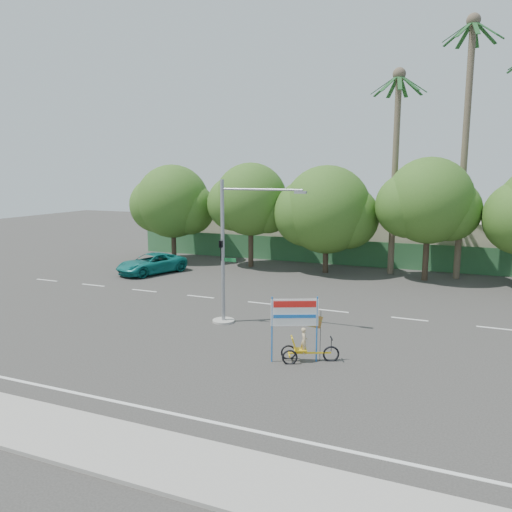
% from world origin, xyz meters
% --- Properties ---
extents(ground, '(120.00, 120.00, 0.00)m').
position_xyz_m(ground, '(0.00, 0.00, 0.00)').
color(ground, '#33302D').
rests_on(ground, ground).
extents(sidewalk_near, '(50.00, 2.40, 0.12)m').
position_xyz_m(sidewalk_near, '(0.00, -7.50, 0.06)').
color(sidewalk_near, gray).
rests_on(sidewalk_near, ground).
extents(fence, '(38.00, 0.08, 2.00)m').
position_xyz_m(fence, '(0.00, 21.50, 1.00)').
color(fence, '#336B3D').
rests_on(fence, ground).
extents(building_left, '(12.00, 8.00, 4.00)m').
position_xyz_m(building_left, '(-10.00, 26.00, 2.00)').
color(building_left, beige).
rests_on(building_left, ground).
extents(building_right, '(14.00, 8.00, 3.60)m').
position_xyz_m(building_right, '(8.00, 26.00, 1.80)').
color(building_right, beige).
rests_on(building_right, ground).
extents(tree_far_left, '(7.14, 6.00, 7.96)m').
position_xyz_m(tree_far_left, '(-14.05, 18.00, 4.76)').
color(tree_far_left, '#473828').
rests_on(tree_far_left, ground).
extents(tree_left, '(6.66, 5.60, 8.07)m').
position_xyz_m(tree_left, '(-7.05, 18.00, 5.06)').
color(tree_left, '#473828').
rests_on(tree_left, ground).
extents(tree_center, '(7.62, 6.40, 7.85)m').
position_xyz_m(tree_center, '(-1.05, 18.00, 4.47)').
color(tree_center, '#473828').
rests_on(tree_center, ground).
extents(tree_right, '(6.90, 5.80, 8.36)m').
position_xyz_m(tree_right, '(5.95, 18.00, 5.24)').
color(tree_right, '#473828').
rests_on(tree_right, ground).
extents(palm_tall, '(3.73, 3.79, 17.45)m').
position_xyz_m(palm_tall, '(8.00, 19.50, 10.46)').
color(palm_tall, '#70604C').
rests_on(palm_tall, ground).
extents(palm_short, '(3.73, 3.79, 14.45)m').
position_xyz_m(palm_short, '(3.50, 19.50, 8.86)').
color(palm_short, '#70604C').
rests_on(palm_short, ground).
extents(traffic_signal, '(4.72, 1.10, 7.00)m').
position_xyz_m(traffic_signal, '(-2.20, 3.98, 2.92)').
color(traffic_signal, gray).
rests_on(traffic_signal, ground).
extents(trike_billboard, '(2.50, 1.28, 2.66)m').
position_xyz_m(trike_billboard, '(2.62, 0.42, 1.07)').
color(trike_billboard, black).
rests_on(trike_billboard, ground).
extents(pickup_truck, '(4.15, 5.76, 1.46)m').
position_xyz_m(pickup_truck, '(-12.70, 12.78, 0.73)').
color(pickup_truck, '#10756F').
rests_on(pickup_truck, ground).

